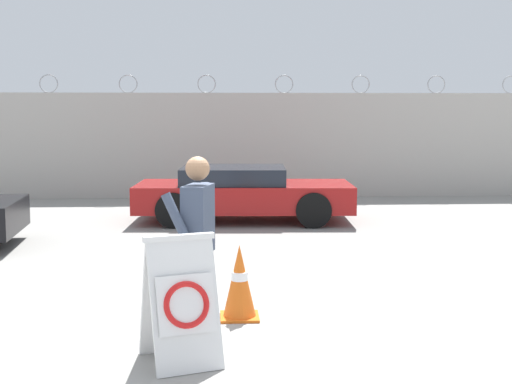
% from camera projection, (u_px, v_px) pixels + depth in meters
% --- Properties ---
extents(ground_plane, '(90.00, 90.00, 0.00)m').
position_uv_depth(ground_plane, '(196.00, 331.00, 7.14)').
color(ground_plane, gray).
extents(perimeter_wall, '(36.00, 0.30, 3.10)m').
position_uv_depth(perimeter_wall, '(207.00, 145.00, 18.05)').
color(perimeter_wall, '#ADA8A0').
rests_on(perimeter_wall, ground_plane).
extents(barricade_sign, '(0.78, 0.83, 1.14)m').
position_uv_depth(barricade_sign, '(181.00, 300.00, 6.18)').
color(barricade_sign, white).
rests_on(barricade_sign, ground_plane).
extents(security_guard, '(0.50, 0.63, 1.78)m').
position_uv_depth(security_guard, '(198.00, 239.00, 6.76)').
color(security_guard, '#232838').
rests_on(security_guard, ground_plane).
extents(traffic_cone_near, '(0.41, 0.41, 0.79)m').
position_uv_depth(traffic_cone_near, '(239.00, 282.00, 7.56)').
color(traffic_cone_near, orange).
rests_on(traffic_cone_near, ground_plane).
extents(parked_car_rear_sedan, '(4.35, 2.13, 1.09)m').
position_uv_depth(parked_car_rear_sedan, '(242.00, 193.00, 14.23)').
color(parked_car_rear_sedan, black).
rests_on(parked_car_rear_sedan, ground_plane).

